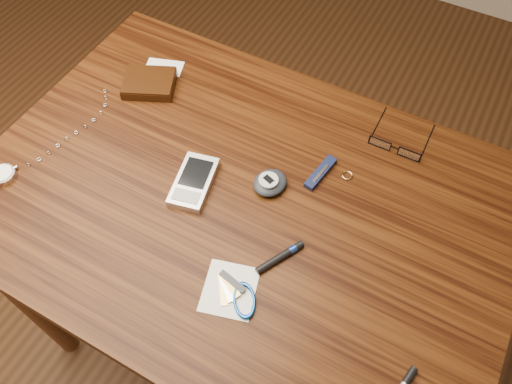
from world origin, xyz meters
TOP-DOWN VIEW (x-y plane):
  - ground at (0.00, 0.00)m, footprint 3.80×3.80m
  - desk at (0.00, 0.00)m, footprint 1.00×0.70m
  - wallet_and_card at (-0.31, 0.15)m, footprint 0.13×0.16m
  - eyeglasses at (0.21, 0.24)m, footprint 0.11×0.11m
  - gold_ring at (0.15, 0.14)m, footprint 0.03×0.03m
  - pocket_watch at (-0.42, -0.17)m, footprint 0.09×0.30m
  - pda_phone at (-0.09, -0.02)m, footprint 0.09×0.13m
  - pedometer at (0.04, 0.05)m, footprint 0.08×0.08m
  - notepad_keys at (0.09, -0.17)m, footprint 0.12×0.12m
  - pocket_knife at (0.11, 0.12)m, footprint 0.03×0.09m
  - black_blue_pen at (0.12, -0.08)m, footprint 0.06×0.09m

SIDE VIEW (x-z plane):
  - ground at x=0.00m, z-range 0.00..0.00m
  - desk at x=0.00m, z-range 0.27..1.02m
  - gold_ring at x=0.15m, z-range 0.75..0.75m
  - notepad_keys at x=0.09m, z-range 0.75..0.76m
  - pocket_knife at x=0.11m, z-range 0.75..0.76m
  - pocket_watch at x=-0.42m, z-range 0.75..0.76m
  - black_blue_pen at x=0.12m, z-range 0.75..0.76m
  - pda_phone at x=-0.09m, z-range 0.75..0.77m
  - eyeglasses at x=0.21m, z-range 0.75..0.77m
  - wallet_and_card at x=-0.31m, z-range 0.75..0.77m
  - pedometer at x=0.04m, z-range 0.75..0.78m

